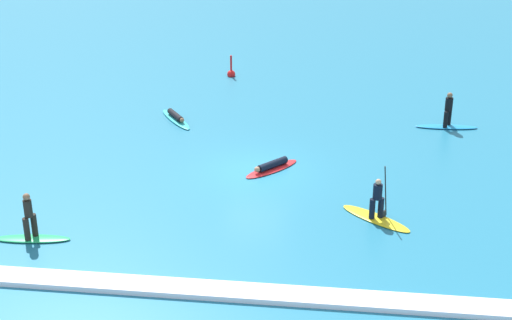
{
  "coord_description": "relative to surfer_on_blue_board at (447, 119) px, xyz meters",
  "views": [
    {
      "loc": [
        3.38,
        -28.27,
        13.19
      ],
      "look_at": [
        0.0,
        0.0,
        0.5
      ],
      "focal_mm": 53.46,
      "sensor_mm": 36.0,
      "label": 1
    }
  ],
  "objects": [
    {
      "name": "surfer_on_blue_board",
      "position": [
        0.0,
        0.0,
        0.0
      ],
      "size": [
        2.92,
        0.72,
        1.75
      ],
      "rotation": [
        0.0,
        0.0,
        0.05
      ],
      "color": "#1E8CD1",
      "rests_on": "ground_plane"
    },
    {
      "name": "surfer_on_yellow_board",
      "position": [
        -3.51,
        -9.49,
        -0.06
      ],
      "size": [
        2.76,
        2.35,
        2.14
      ],
      "rotation": [
        0.0,
        0.0,
        5.63
      ],
      "color": "yellow",
      "rests_on": "ground_plane"
    },
    {
      "name": "ground_plane",
      "position": [
        -8.32,
        -5.87,
        -0.47
      ],
      "size": [
        120.0,
        120.0,
        0.0
      ],
      "primitive_type": "plane",
      "color": "teal",
      "rests_on": "ground"
    },
    {
      "name": "marker_buoy",
      "position": [
        -11.23,
        6.65,
        -0.29
      ],
      "size": [
        0.46,
        0.46,
        1.32
      ],
      "color": "red",
      "rests_on": "ground_plane"
    },
    {
      "name": "surfer_on_red_board",
      "position": [
        -7.7,
        -5.67,
        -0.33
      ],
      "size": [
        2.36,
        2.5,
        0.39
      ],
      "rotation": [
        0.0,
        0.0,
        3.98
      ],
      "color": "red",
      "rests_on": "ground_plane"
    },
    {
      "name": "wave_crest",
      "position": [
        -8.32,
        -14.83,
        -0.38
      ],
      "size": [
        25.64,
        0.9,
        0.18
      ],
      "primitive_type": "cube",
      "color": "white",
      "rests_on": "ground_plane"
    },
    {
      "name": "surfer_on_teal_board",
      "position": [
        -12.84,
        -0.55,
        -0.34
      ],
      "size": [
        2.2,
        2.81,
        0.39
      ],
      "rotation": [
        0.0,
        0.0,
        5.32
      ],
      "color": "#33C6CC",
      "rests_on": "ground_plane"
    },
    {
      "name": "surfer_on_green_board",
      "position": [
        -15.31,
        -12.4,
        -0.02
      ],
      "size": [
        2.7,
        0.85,
        1.78
      ],
      "rotation": [
        0.0,
        0.0,
        0.1
      ],
      "color": "#23B266",
      "rests_on": "ground_plane"
    }
  ]
}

